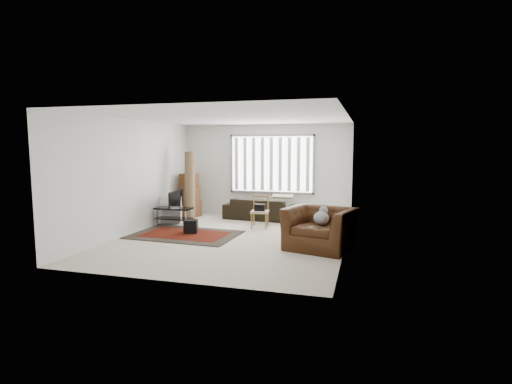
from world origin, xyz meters
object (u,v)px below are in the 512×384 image
tv_stand (174,213)px  side_chair (260,210)px  sofa (261,205)px  moving_boxes (190,197)px  armchair (320,225)px

tv_stand → side_chair: side_chair is taller
tv_stand → sofa: (1.97, 1.49, 0.05)m
tv_stand → moving_boxes: (-0.17, 1.35, 0.25)m
moving_boxes → tv_stand: bearing=-82.8°
side_chair → armchair: armchair is taller
sofa → armchair: armchair is taller
side_chair → moving_boxes: bearing=151.7°
moving_boxes → sofa: moving_boxes is taller
tv_stand → moving_boxes: moving_boxes is taller
moving_boxes → sofa: 2.15m
tv_stand → armchair: size_ratio=0.62×
sofa → side_chair: bearing=108.1°
moving_boxes → side_chair: size_ratio=1.56×
tv_stand → armchair: 4.19m
side_chair → armchair: bearing=-52.1°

